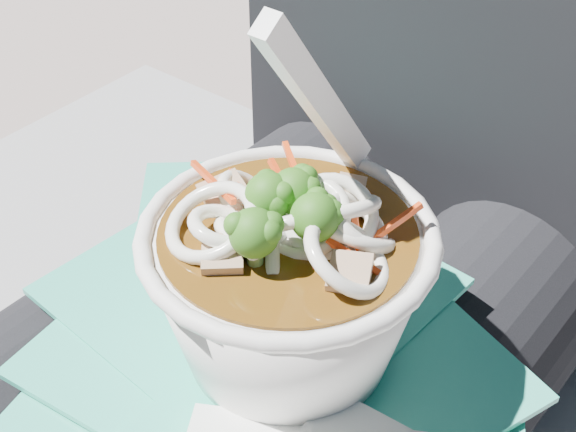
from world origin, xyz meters
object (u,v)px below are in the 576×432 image
Objects in this scene: lap at (220,418)px; udon_bowl at (288,275)px; person_body at (308,306)px; plastic_bag at (257,322)px.

lap is 0.16m from udon_bowl.
plastic_bag is at bearing -76.64° from person_body.
plastic_bag is at bearing 162.47° from udon_bowl.
person_body reaches higher than lap.
person_body is at bearing 120.91° from udon_bowl.
plastic_bag reaches higher than lap.
lap is 0.09m from plastic_bag.
person_body is 2.61× the size of plastic_bag.
udon_bowl is (0.05, -0.08, 0.12)m from person_body.
person_body is at bearing 103.36° from plastic_bag.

